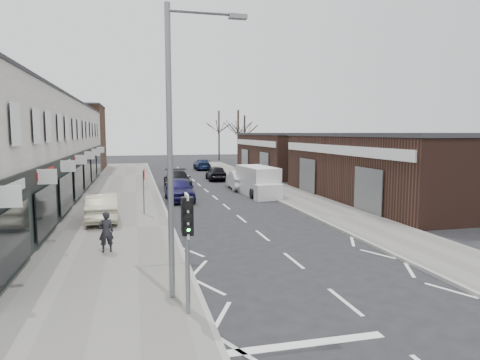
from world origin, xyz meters
TOP-DOWN VIEW (x-y plane):
  - ground at (0.00, 0.00)m, footprint 160.00×160.00m
  - pavement_left at (-6.75, 22.00)m, footprint 5.50×64.00m
  - pavement_right at (5.75, 22.00)m, footprint 3.50×64.00m
  - shop_terrace_left at (-13.50, 19.50)m, footprint 8.00×41.00m
  - brick_block_far at (-13.50, 45.00)m, footprint 8.00×10.00m
  - right_unit_near at (12.50, 14.00)m, footprint 10.00×18.00m
  - right_unit_far at (12.50, 34.00)m, footprint 10.00×16.00m
  - tree_far_a at (9.00, 48.00)m, footprint 3.60×3.60m
  - tree_far_b at (11.50, 54.00)m, footprint 3.60×3.60m
  - tree_far_c at (8.50, 60.00)m, footprint 3.60×3.60m
  - traffic_light at (-4.40, -2.02)m, footprint 0.28×0.60m
  - street_lamp at (-4.53, -0.80)m, footprint 2.23×0.22m
  - warning_sign at (-5.16, 12.00)m, footprint 0.12×0.80m
  - white_van at (3.40, 18.35)m, footprint 2.33×5.73m
  - sedan_on_pavement at (-7.37, 10.68)m, footprint 1.75×4.46m
  - pedestrian at (-6.79, 4.45)m, footprint 0.66×0.51m
  - parked_car_left_a at (-2.68, 17.25)m, footprint 1.91×4.70m
  - parked_car_left_b at (-2.20, 23.59)m, footprint 2.37×5.44m
  - parked_car_right_a at (2.91, 22.22)m, footprint 1.92×4.89m
  - parked_car_right_b at (2.20, 29.36)m, footprint 1.90×4.37m
  - parked_car_right_c at (2.71, 41.84)m, footprint 2.08×4.78m

SIDE VIEW (x-z plane):
  - ground at x=0.00m, z-range 0.00..0.00m
  - tree_far_a at x=9.00m, z-range -4.00..4.00m
  - tree_far_b at x=11.50m, z-range -3.75..3.75m
  - tree_far_c at x=8.50m, z-range -4.25..4.25m
  - pavement_left at x=-6.75m, z-range 0.00..0.12m
  - pavement_right at x=5.75m, z-range 0.00..0.12m
  - parked_car_right_c at x=2.71m, z-range 0.00..1.37m
  - parked_car_right_b at x=2.20m, z-range 0.00..1.47m
  - parked_car_left_b at x=-2.20m, z-range 0.00..1.56m
  - parked_car_right_a at x=2.91m, z-range 0.00..1.58m
  - parked_car_left_a at x=-2.68m, z-range 0.00..1.60m
  - sedan_on_pavement at x=-7.37m, z-range 0.12..1.57m
  - pedestrian at x=-6.79m, z-range 0.12..1.71m
  - white_van at x=3.40m, z-range -0.06..2.12m
  - warning_sign at x=-5.16m, z-range 0.85..3.55m
  - right_unit_near at x=12.50m, z-range 0.00..4.50m
  - right_unit_far at x=12.50m, z-range 0.00..4.50m
  - traffic_light at x=-4.40m, z-range 0.86..3.96m
  - shop_terrace_left at x=-13.50m, z-range 0.00..7.10m
  - brick_block_far at x=-13.50m, z-range 0.00..8.00m
  - street_lamp at x=-4.53m, z-range 0.62..8.62m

